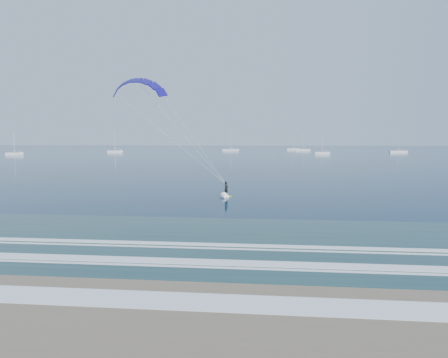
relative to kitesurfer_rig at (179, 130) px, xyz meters
The scene contains 9 objects.
ground 33.99m from the kitesurfer_rig, 76.63° to the right, with size 900.00×900.00×0.00m, color #072841.
kitesurfer_rig is the anchor object (origin of this frame).
sailboat_0 165.19m from the kitesurfer_rig, 129.95° to the left, with size 7.71×2.40×10.62m.
sailboat_1 178.64m from the kitesurfer_rig, 113.59° to the left, with size 8.10×2.40×11.21m.
sailboat_2 201.76m from the kitesurfer_rig, 93.02° to the left, with size 9.90×2.40×13.18m.
sailboat_3 155.56m from the kitesurfer_rig, 75.51° to the left, with size 6.94×2.40×9.88m.
sailboat_4 210.40m from the kitesurfer_rig, 80.47° to the left, with size 8.98×2.40×12.17m.
sailboat_5 196.06m from the kitesurfer_rig, 64.77° to the left, with size 9.04×2.40×12.29m.
sailboat_7 228.16m from the kitesurfer_rig, 82.34° to the left, with size 8.63×2.40×10.78m.
Camera 1 is at (3.07, -17.61, 7.39)m, focal length 32.00 mm.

